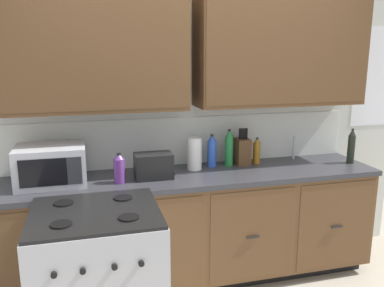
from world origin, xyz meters
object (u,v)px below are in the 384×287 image
at_px(bottle_violet, 119,168).
at_px(knife_block, 242,151).
at_px(bottle_blue, 212,151).
at_px(bottle_amber, 257,151).
at_px(stove_range, 99,283).
at_px(bottle_green, 229,148).
at_px(toaster, 153,166).
at_px(bottle_dark, 351,146).
at_px(microwave, 51,165).
at_px(paper_towel_roll, 194,154).

bearing_deg(bottle_violet, knife_block, 12.64).
xyz_separation_m(knife_block, bottle_blue, (-0.27, 0.01, 0.02)).
bearing_deg(bottle_amber, knife_block, 178.12).
distance_m(stove_range, bottle_violet, 0.81).
bearing_deg(bottle_green, knife_block, 4.88).
bearing_deg(toaster, knife_block, 13.18).
bearing_deg(knife_block, bottle_dark, -12.27).
distance_m(stove_range, bottle_amber, 1.67).
xyz_separation_m(toaster, bottle_dark, (1.69, -0.01, 0.05)).
height_order(bottle_violet, bottle_green, bottle_green).
bearing_deg(toaster, microwave, 176.46).
relative_size(knife_block, bottle_green, 1.01).
xyz_separation_m(stove_range, bottle_dark, (2.14, 0.59, 0.59)).
bearing_deg(knife_block, bottle_amber, -1.88).
bearing_deg(paper_towel_roll, bottle_green, 5.78).
distance_m(stove_range, knife_block, 1.57).
bearing_deg(microwave, bottle_violet, -11.39).
relative_size(stove_range, bottle_violet, 4.26).
height_order(paper_towel_roll, bottle_green, bottle_green).
height_order(bottle_amber, bottle_green, bottle_green).
relative_size(knife_block, bottle_violet, 1.39).
height_order(stove_range, bottle_violet, bottle_violet).
bearing_deg(bottle_dark, bottle_green, 169.70).
bearing_deg(bottle_dark, knife_block, 167.73).
distance_m(microwave, bottle_dark, 2.42).
bearing_deg(bottle_blue, bottle_dark, -9.86).
bearing_deg(knife_block, bottle_violet, -167.36).
bearing_deg(bottle_amber, bottle_dark, -13.93).
bearing_deg(bottle_dark, bottle_blue, 170.14).
relative_size(bottle_violet, bottle_green, 0.72).
xyz_separation_m(microwave, knife_block, (1.51, 0.14, -0.02)).
distance_m(paper_towel_roll, bottle_blue, 0.17).
bearing_deg(bottle_violet, bottle_dark, 1.05).
relative_size(bottle_green, bottle_blue, 1.14).
bearing_deg(microwave, bottle_blue, 6.64).
distance_m(toaster, paper_towel_roll, 0.39).
bearing_deg(stove_range, bottle_violet, 70.78).
xyz_separation_m(microwave, bottle_dark, (2.42, -0.06, 0.01)).
bearing_deg(bottle_blue, bottle_violet, -162.80).
height_order(bottle_green, bottle_dark, bottle_green).
xyz_separation_m(bottle_amber, bottle_blue, (-0.40, 0.01, 0.02)).
bearing_deg(bottle_amber, stove_range, -150.09).
bearing_deg(bottle_dark, paper_towel_roll, 173.32).
bearing_deg(bottle_amber, bottle_blue, 178.44).
height_order(paper_towel_roll, bottle_violet, paper_towel_roll).
xyz_separation_m(toaster, bottle_blue, (0.52, 0.19, 0.04)).
bearing_deg(bottle_amber, microwave, -175.32).
bearing_deg(microwave, paper_towel_roll, 5.12).
bearing_deg(bottle_blue, stove_range, -140.62).
height_order(paper_towel_roll, bottle_blue, bottle_blue).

